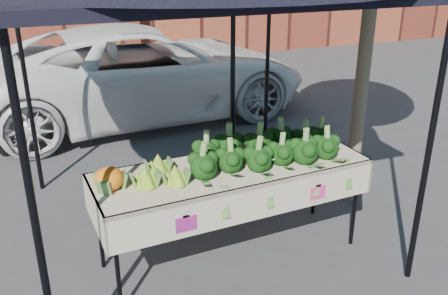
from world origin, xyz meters
TOP-DOWN VIEW (x-y plane):
  - ground at (0.00, 0.00)m, footprint 90.00×90.00m
  - table at (0.12, 0.14)m, footprint 2.45×0.97m
  - canopy at (-0.02, 0.75)m, footprint 3.16×3.16m
  - broccoli_heap at (0.45, 0.17)m, footprint 1.49×0.59m
  - romanesco_cluster at (-0.54, 0.13)m, footprint 0.45×0.49m
  - cauliflower_pair at (-0.93, 0.09)m, footprint 0.22×0.22m
  - street_tree at (1.79, 0.69)m, footprint 2.12×2.12m

SIDE VIEW (x-z plane):
  - ground at x=0.00m, z-range 0.00..0.00m
  - table at x=0.12m, z-range 0.00..0.90m
  - cauliflower_pair at x=-0.93m, z-range 0.90..1.10m
  - romanesco_cluster at x=-0.54m, z-range 0.90..1.12m
  - broccoli_heap at x=0.45m, z-range 0.90..1.19m
  - canopy at x=-0.02m, z-range 0.00..2.74m
  - street_tree at x=1.79m, z-range 0.00..4.17m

